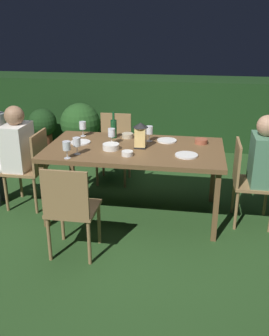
# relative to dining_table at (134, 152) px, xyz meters

# --- Properties ---
(ground_plane) EXTENTS (16.00, 16.00, 0.00)m
(ground_plane) POSITION_rel_dining_table_xyz_m (0.00, 0.00, -0.70)
(ground_plane) COLOR #26471E
(dining_table) EXTENTS (1.82, 1.00, 0.76)m
(dining_table) POSITION_rel_dining_table_xyz_m (0.00, 0.00, 0.00)
(dining_table) COLOR brown
(dining_table) RESTS_ON ground
(chair_side_left_a) EXTENTS (0.42, 0.40, 0.87)m
(chair_side_left_a) POSITION_rel_dining_table_xyz_m (-0.41, -0.89, -0.22)
(chair_side_left_a) COLOR #937047
(chair_side_left_a) RESTS_ON ground
(chair_side_right_a) EXTENTS (0.42, 0.40, 0.87)m
(chair_side_right_a) POSITION_rel_dining_table_xyz_m (-0.41, 0.89, -0.22)
(chair_side_right_a) COLOR #937047
(chair_side_right_a) RESTS_ON ground
(chair_head_far) EXTENTS (0.40, 0.42, 0.87)m
(chair_head_far) POSITION_rel_dining_table_xyz_m (1.16, 0.00, -0.22)
(chair_head_far) COLOR #937047
(chair_head_far) RESTS_ON ground
(person_in_green) EXTENTS (0.48, 0.38, 1.15)m
(person_in_green) POSITION_rel_dining_table_xyz_m (1.36, 0.00, -0.07)
(person_in_green) COLOR #4C7A5B
(person_in_green) RESTS_ON ground
(chair_head_near) EXTENTS (0.40, 0.42, 0.87)m
(chair_head_near) POSITION_rel_dining_table_xyz_m (-1.16, 0.00, -0.22)
(chair_head_near) COLOR #937047
(chair_head_near) RESTS_ON ground
(person_in_cream) EXTENTS (0.48, 0.38, 1.15)m
(person_in_cream) POSITION_rel_dining_table_xyz_m (-1.36, 0.00, -0.07)
(person_in_cream) COLOR white
(person_in_cream) RESTS_ON ground
(lantern_centerpiece) EXTENTS (0.15, 0.15, 0.27)m
(lantern_centerpiece) POSITION_rel_dining_table_xyz_m (0.06, 0.01, 0.20)
(lantern_centerpiece) COLOR black
(lantern_centerpiece) RESTS_ON dining_table
(green_bottle_on_table) EXTENTS (0.07, 0.07, 0.29)m
(green_bottle_on_table) POSITION_rel_dining_table_xyz_m (-0.29, 0.32, 0.16)
(green_bottle_on_table) COLOR #144723
(green_bottle_on_table) RESTS_ON dining_table
(wine_glass_a) EXTENTS (0.08, 0.08, 0.17)m
(wine_glass_a) POSITION_rel_dining_table_xyz_m (-0.52, -0.30, 0.17)
(wine_glass_a) COLOR silver
(wine_glass_a) RESTS_ON dining_table
(wine_glass_b) EXTENTS (0.08, 0.08, 0.17)m
(wine_glass_b) POSITION_rel_dining_table_xyz_m (-0.26, 0.08, 0.17)
(wine_glass_b) COLOR silver
(wine_glass_b) RESTS_ON dining_table
(wine_glass_c) EXTENTS (0.08, 0.08, 0.17)m
(wine_glass_c) POSITION_rel_dining_table_xyz_m (0.12, 0.24, 0.17)
(wine_glass_c) COLOR silver
(wine_glass_c) RESTS_ON dining_table
(wine_glass_d) EXTENTS (0.08, 0.08, 0.17)m
(wine_glass_d) POSITION_rel_dining_table_xyz_m (-0.64, 0.31, 0.17)
(wine_glass_d) COLOR silver
(wine_glass_d) RESTS_ON dining_table
(wine_glass_e) EXTENTS (0.08, 0.08, 0.17)m
(wine_glass_e) POSITION_rel_dining_table_xyz_m (-0.58, -0.43, 0.17)
(wine_glass_e) COLOR silver
(wine_glass_e) RESTS_ON dining_table
(plate_a) EXTENTS (0.21, 0.21, 0.01)m
(plate_a) POSITION_rel_dining_table_xyz_m (-0.60, 0.06, 0.06)
(plate_a) COLOR white
(plate_a) RESTS_ON dining_table
(plate_b) EXTENTS (0.22, 0.22, 0.01)m
(plate_b) POSITION_rel_dining_table_xyz_m (0.54, -0.17, 0.06)
(plate_b) COLOR white
(plate_b) RESTS_ON dining_table
(plate_c) EXTENTS (0.21, 0.21, 0.01)m
(plate_c) POSITION_rel_dining_table_xyz_m (0.31, 0.28, 0.06)
(plate_c) COLOR white
(plate_c) RESTS_ON dining_table
(bowl_olives) EXTENTS (0.11, 0.11, 0.05)m
(bowl_olives) POSITION_rel_dining_table_xyz_m (-0.03, -0.26, 0.08)
(bowl_olives) COLOR silver
(bowl_olives) RESTS_ON dining_table
(bowl_bread) EXTENTS (0.14, 0.14, 0.05)m
(bowl_bread) POSITION_rel_dining_table_xyz_m (0.68, 0.25, 0.08)
(bowl_bread) COLOR #9E5138
(bowl_bread) RESTS_ON dining_table
(bowl_salad) EXTENTS (0.13, 0.13, 0.05)m
(bowl_salad) POSITION_rel_dining_table_xyz_m (-0.13, 0.34, 0.08)
(bowl_salad) COLOR #BCAD8E
(bowl_salad) RESTS_ON dining_table
(bowl_dip) EXTENTS (0.17, 0.17, 0.06)m
(bowl_dip) POSITION_rel_dining_table_xyz_m (-0.23, -0.10, 0.08)
(bowl_dip) COLOR silver
(bowl_dip) RESTS_ON dining_table
(hedge_backdrop) EXTENTS (6.30, 0.84, 1.10)m
(hedge_backdrop) POSITION_rel_dining_table_xyz_m (0.00, 2.66, -0.15)
(hedge_backdrop) COLOR #193816
(hedge_backdrop) RESTS_ON ground
(potted_plant_by_hedge) EXTENTS (0.44, 0.44, 0.70)m
(potted_plant_by_hedge) POSITION_rel_dining_table_xyz_m (-1.78, 1.85, -0.29)
(potted_plant_by_hedge) COLOR brown
(potted_plant_by_hedge) RESTS_ON ground
(potted_plant_corner) EXTENTS (0.62, 0.62, 0.80)m
(potted_plant_corner) POSITION_rel_dining_table_xyz_m (-1.17, 1.88, -0.24)
(potted_plant_corner) COLOR brown
(potted_plant_corner) RESTS_ON ground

